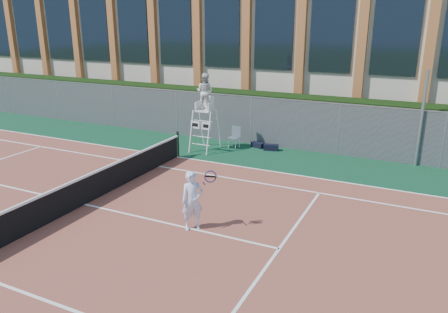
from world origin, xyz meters
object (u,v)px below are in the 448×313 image
at_px(steel_pole, 421,119).
at_px(plastic_chair, 235,135).
at_px(tennis_player, 192,201).
at_px(umpire_chair, 205,94).

xyz_separation_m(steel_pole, plastic_chair, (-7.54, -0.76, -1.32)).
bearing_deg(tennis_player, plastic_chair, 106.24).
bearing_deg(tennis_player, umpire_chair, 115.45).
bearing_deg(steel_pole, umpire_chair, -169.08).
bearing_deg(umpire_chair, steel_pole, 10.92).
bearing_deg(tennis_player, steel_pole, 58.84).
height_order(umpire_chair, tennis_player, umpire_chair).
xyz_separation_m(steel_pole, tennis_player, (-5.24, -8.66, -1.03)).
xyz_separation_m(steel_pole, umpire_chair, (-8.57, -1.65, 0.60)).
bearing_deg(plastic_chair, tennis_player, -73.76).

